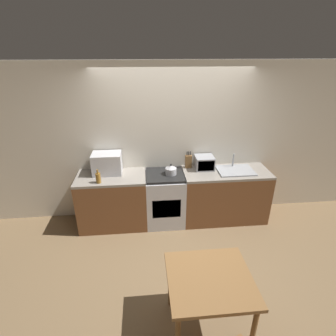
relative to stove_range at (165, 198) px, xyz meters
name	(u,v)px	position (x,y,z in m)	size (l,w,h in m)	color
ground_plane	(180,250)	(0.16, -0.77, -0.45)	(16.00, 16.00, 0.00)	brown
wall_back	(173,143)	(0.16, 0.34, 0.85)	(10.00, 0.06, 2.60)	silver
counter_left_run	(113,201)	(-0.86, 0.00, 0.00)	(1.10, 0.62, 0.90)	brown
counter_right_run	(224,195)	(1.03, 0.00, 0.00)	(1.42, 0.62, 0.90)	brown
stove_range	(165,198)	(0.00, 0.00, 0.00)	(0.63, 0.62, 0.90)	silver
kettle	(171,170)	(0.10, -0.01, 0.53)	(0.18, 0.18, 0.18)	#B7B7BC
microwave	(107,163)	(-0.92, 0.13, 0.62)	(0.46, 0.32, 0.34)	silver
bottle	(98,178)	(-1.02, -0.20, 0.54)	(0.07, 0.07, 0.22)	olive
knife_block	(188,161)	(0.42, 0.21, 0.57)	(0.11, 0.07, 0.29)	brown
toaster_oven	(204,163)	(0.67, 0.14, 0.56)	(0.31, 0.29, 0.22)	#999BA0
sink_basin	(235,170)	(1.17, 0.01, 0.47)	(0.59, 0.44, 0.24)	#999BA0
dining_table	(209,285)	(0.27, -1.98, 0.19)	(0.83, 0.77, 0.73)	brown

